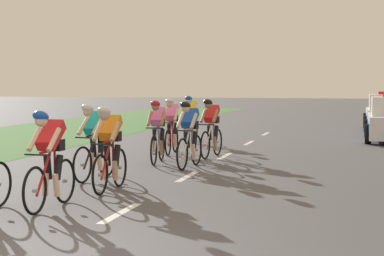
# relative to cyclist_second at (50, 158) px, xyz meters

# --- Properties ---
(grass_verge) EXTENTS (7.00, 60.00, 0.01)m
(grass_verge) POSITION_rel_cyclist_second_xyz_m (-7.31, 11.19, -0.78)
(grass_verge) COLOR #3D7033
(grass_verge) RESTS_ON ground
(lane_markings_centre) EXTENTS (0.14, 21.60, 0.01)m
(lane_markings_centre) POSITION_rel_cyclist_second_xyz_m (1.16, 5.96, -0.78)
(lane_markings_centre) COLOR white
(lane_markings_centre) RESTS_ON ground
(cyclist_second) EXTENTS (0.42, 1.72, 1.56)m
(cyclist_second) POSITION_rel_cyclist_second_xyz_m (0.00, 0.00, 0.00)
(cyclist_second) COLOR black
(cyclist_second) RESTS_ON ground
(cyclist_third) EXTENTS (0.42, 1.72, 1.56)m
(cyclist_third) POSITION_rel_cyclist_second_xyz_m (0.28, 1.81, 0.00)
(cyclist_third) COLOR black
(cyclist_third) RESTS_ON ground
(cyclist_fourth) EXTENTS (0.45, 1.72, 1.56)m
(cyclist_fourth) POSITION_rel_cyclist_second_xyz_m (-0.51, 3.02, 0.00)
(cyclist_fourth) COLOR black
(cyclist_fourth) RESTS_ON ground
(cyclist_fifth) EXTENTS (0.44, 1.72, 1.56)m
(cyclist_fifth) POSITION_rel_cyclist_second_xyz_m (0.85, 5.33, 0.00)
(cyclist_fifth) COLOR black
(cyclist_fifth) RESTS_ON ground
(cyclist_sixth) EXTENTS (0.45, 1.72, 1.56)m
(cyclist_sixth) POSITION_rel_cyclist_second_xyz_m (-0.12, 6.01, 0.00)
(cyclist_sixth) COLOR black
(cyclist_sixth) RESTS_ON ground
(cyclist_seventh) EXTENTS (0.45, 1.72, 1.56)m
(cyclist_seventh) POSITION_rel_cyclist_second_xyz_m (0.87, 7.55, 0.00)
(cyclist_seventh) COLOR black
(cyclist_seventh) RESTS_ON ground
(cyclist_eighth) EXTENTS (0.44, 1.72, 1.56)m
(cyclist_eighth) POSITION_rel_cyclist_second_xyz_m (-0.35, 8.07, 0.00)
(cyclist_eighth) COLOR black
(cyclist_eighth) RESTS_ON ground
(cyclist_ninth) EXTENTS (0.42, 1.72, 1.56)m
(cyclist_ninth) POSITION_rel_cyclist_second_xyz_m (-0.70, 11.60, 0.00)
(cyclist_ninth) COLOR black
(cyclist_ninth) RESTS_ON ground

